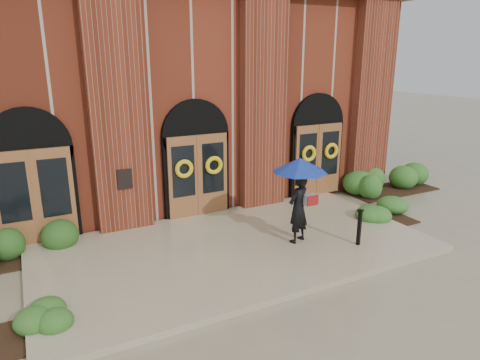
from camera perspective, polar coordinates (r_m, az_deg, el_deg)
ground at (r=11.21m, az=-0.16°, el=-9.66°), size 90.00×90.00×0.00m
landing at (r=11.30m, az=-0.52°, el=-9.03°), size 10.00×5.30×0.15m
church_building at (r=18.41m, az=-12.99°, el=11.43°), size 16.20×12.53×7.00m
man_with_umbrella at (r=11.05m, az=7.92°, el=-0.51°), size 1.83×1.83×2.28m
metal_post at (r=11.52m, az=15.63°, el=-6.00°), size 0.17×0.17×0.96m
hedge_wall_left at (r=12.08m, az=-29.28°, el=-7.91°), size 2.96×1.18×0.76m
hedge_wall_right at (r=17.05m, az=19.57°, el=-0.01°), size 3.24×1.30×0.83m
hedge_front_left at (r=8.99m, az=-27.46°, el=-17.11°), size 1.24×1.06×0.44m
hedge_front_right at (r=14.01m, az=18.79°, el=-4.06°), size 1.42×1.22×0.50m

